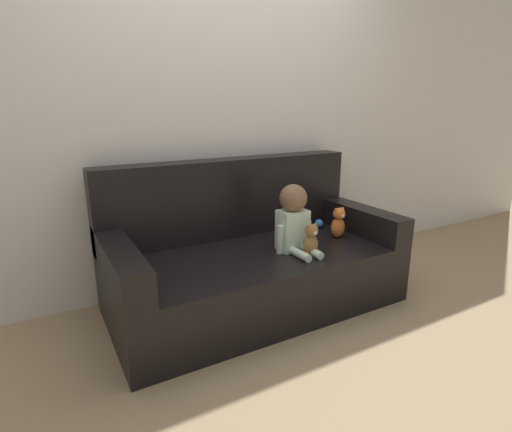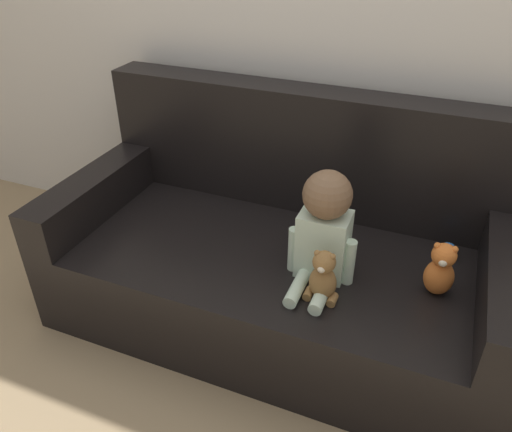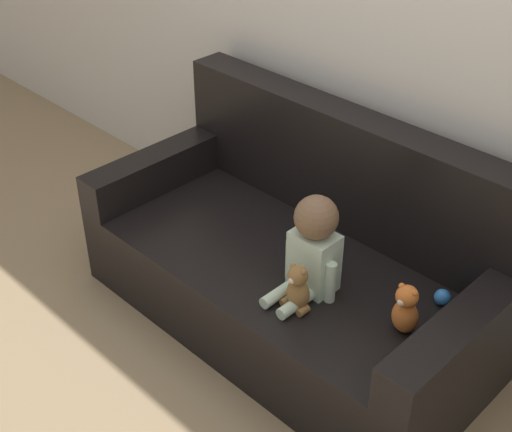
# 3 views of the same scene
# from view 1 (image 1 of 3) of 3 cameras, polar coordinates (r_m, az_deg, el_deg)

# --- Properties ---
(ground_plane) EXTENTS (12.00, 12.00, 0.00)m
(ground_plane) POSITION_cam_1_polar(r_m,az_deg,el_deg) (2.78, -0.02, -12.43)
(ground_plane) COLOR #9E8460
(wall_back) EXTENTS (8.00, 0.05, 2.60)m
(wall_back) POSITION_cam_1_polar(r_m,az_deg,el_deg) (2.94, -5.50, 15.44)
(wall_back) COLOR silver
(wall_back) RESTS_ON ground_plane
(couch) EXTENTS (1.88, 0.93, 0.94)m
(couch) POSITION_cam_1_polar(r_m,az_deg,el_deg) (2.71, -0.82, -6.01)
(couch) COLOR black
(couch) RESTS_ON ground_plane
(person_baby) EXTENTS (0.26, 0.34, 0.43)m
(person_baby) POSITION_cam_1_polar(r_m,az_deg,el_deg) (2.57, 5.41, -0.42)
(person_baby) COLOR silver
(person_baby) RESTS_ON couch
(teddy_bear_brown) EXTENTS (0.12, 0.09, 0.21)m
(teddy_bear_brown) POSITION_cam_1_polar(r_m,az_deg,el_deg) (2.53, 7.87, -3.48)
(teddy_bear_brown) COLOR olive
(teddy_bear_brown) RESTS_ON couch
(plush_toy_side) EXTENTS (0.11, 0.10, 0.22)m
(plush_toy_side) POSITION_cam_1_polar(r_m,az_deg,el_deg) (2.89, 11.67, -0.94)
(plush_toy_side) COLOR orange
(plush_toy_side) RESTS_ON couch
(toy_ball) EXTENTS (0.07, 0.07, 0.07)m
(toy_ball) POSITION_cam_1_polar(r_m,az_deg,el_deg) (3.10, 8.97, -1.09)
(toy_ball) COLOR #337FDB
(toy_ball) RESTS_ON couch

